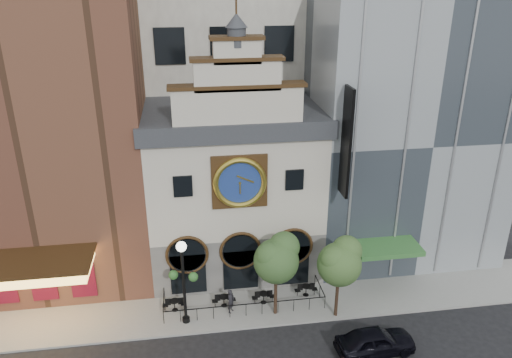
{
  "coord_description": "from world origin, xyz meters",
  "views": [
    {
      "loc": [
        -3.3,
        -25.22,
        21.07
      ],
      "look_at": [
        1.38,
        6.0,
        7.78
      ],
      "focal_mm": 35.0,
      "sensor_mm": 36.0,
      "label": 1
    }
  ],
  "objects_px": {
    "bistro_1": "(224,300)",
    "tree_right": "(340,261)",
    "pedestrian": "(231,301)",
    "tree_left": "(277,257)",
    "bistro_2": "(264,297)",
    "bistro_3": "(306,289)",
    "car_right": "(375,341)",
    "lamppost": "(183,274)",
    "bistro_0": "(175,304)"
  },
  "relations": [
    {
      "from": "bistro_0",
      "to": "tree_right",
      "type": "xyz_separation_m",
      "value": [
        10.47,
        -2.02,
        3.65
      ]
    },
    {
      "from": "bistro_2",
      "to": "car_right",
      "type": "relative_size",
      "value": 0.33
    },
    {
      "from": "lamppost",
      "to": "pedestrian",
      "type": "bearing_deg",
      "value": 29.17
    },
    {
      "from": "bistro_0",
      "to": "pedestrian",
      "type": "height_order",
      "value": "pedestrian"
    },
    {
      "from": "bistro_0",
      "to": "bistro_3",
      "type": "height_order",
      "value": "same"
    },
    {
      "from": "bistro_1",
      "to": "lamppost",
      "type": "height_order",
      "value": "lamppost"
    },
    {
      "from": "bistro_3",
      "to": "tree_right",
      "type": "height_order",
      "value": "tree_right"
    },
    {
      "from": "pedestrian",
      "to": "lamppost",
      "type": "xyz_separation_m",
      "value": [
        -2.95,
        -0.57,
        2.78
      ]
    },
    {
      "from": "bistro_3",
      "to": "tree_right",
      "type": "distance_m",
      "value": 4.58
    },
    {
      "from": "bistro_3",
      "to": "lamppost",
      "type": "height_order",
      "value": "lamppost"
    },
    {
      "from": "bistro_2",
      "to": "tree_left",
      "type": "relative_size",
      "value": 0.27
    },
    {
      "from": "bistro_2",
      "to": "bistro_3",
      "type": "height_order",
      "value": "same"
    },
    {
      "from": "tree_right",
      "to": "tree_left",
      "type": "bearing_deg",
      "value": 168.4
    },
    {
      "from": "bistro_3",
      "to": "tree_right",
      "type": "relative_size",
      "value": 0.28
    },
    {
      "from": "pedestrian",
      "to": "tree_left",
      "type": "height_order",
      "value": "tree_left"
    },
    {
      "from": "bistro_0",
      "to": "car_right",
      "type": "xyz_separation_m",
      "value": [
        11.76,
        -5.56,
        0.2
      ]
    },
    {
      "from": "bistro_1",
      "to": "tree_right",
      "type": "distance_m",
      "value": 8.31
    },
    {
      "from": "bistro_0",
      "to": "bistro_3",
      "type": "bearing_deg",
      "value": 2.13
    },
    {
      "from": "tree_left",
      "to": "tree_right",
      "type": "height_order",
      "value": "tree_left"
    },
    {
      "from": "bistro_3",
      "to": "car_right",
      "type": "xyz_separation_m",
      "value": [
        2.75,
        -5.9,
        0.2
      ]
    },
    {
      "from": "bistro_1",
      "to": "car_right",
      "type": "distance_m",
      "value": 10.14
    },
    {
      "from": "bistro_0",
      "to": "tree_right",
      "type": "bearing_deg",
      "value": -10.93
    },
    {
      "from": "bistro_1",
      "to": "bistro_0",
      "type": "bearing_deg",
      "value": 179.73
    },
    {
      "from": "bistro_1",
      "to": "bistro_2",
      "type": "xyz_separation_m",
      "value": [
        2.69,
        -0.05,
        0.0
      ]
    },
    {
      "from": "bistro_1",
      "to": "bistro_2",
      "type": "distance_m",
      "value": 2.69
    },
    {
      "from": "tree_left",
      "to": "bistro_2",
      "type": "bearing_deg",
      "value": 118.84
    },
    {
      "from": "bistro_1",
      "to": "tree_left",
      "type": "xyz_separation_m",
      "value": [
        3.33,
        -1.21,
        3.77
      ]
    },
    {
      "from": "bistro_2",
      "to": "bistro_3",
      "type": "relative_size",
      "value": 1.0
    },
    {
      "from": "bistro_2",
      "to": "tree_right",
      "type": "bearing_deg",
      "value": -23.45
    },
    {
      "from": "bistro_1",
      "to": "lamppost",
      "type": "relative_size",
      "value": 0.27
    },
    {
      "from": "tree_right",
      "to": "bistro_3",
      "type": "bearing_deg",
      "value": 121.73
    },
    {
      "from": "car_right",
      "to": "lamppost",
      "type": "relative_size",
      "value": 0.81
    },
    {
      "from": "bistro_1",
      "to": "pedestrian",
      "type": "relative_size",
      "value": 0.93
    },
    {
      "from": "lamppost",
      "to": "car_right",
      "type": "bearing_deg",
      "value": -2.96
    },
    {
      "from": "bistro_1",
      "to": "tree_right",
      "type": "xyz_separation_m",
      "value": [
        7.2,
        -2.01,
        3.65
      ]
    },
    {
      "from": "bistro_2",
      "to": "lamppost",
      "type": "height_order",
      "value": "lamppost"
    },
    {
      "from": "car_right",
      "to": "bistro_3",
      "type": "bearing_deg",
      "value": 20.74
    },
    {
      "from": "bistro_3",
      "to": "car_right",
      "type": "distance_m",
      "value": 6.51
    },
    {
      "from": "lamppost",
      "to": "tree_left",
      "type": "relative_size",
      "value": 1.02
    },
    {
      "from": "bistro_3",
      "to": "tree_left",
      "type": "bearing_deg",
      "value": -147.03
    },
    {
      "from": "car_right",
      "to": "bistro_2",
      "type": "bearing_deg",
      "value": 42.29
    },
    {
      "from": "bistro_0",
      "to": "bistro_1",
      "type": "distance_m",
      "value": 3.27
    },
    {
      "from": "bistro_1",
      "to": "bistro_3",
      "type": "distance_m",
      "value": 5.75
    },
    {
      "from": "bistro_0",
      "to": "bistro_3",
      "type": "relative_size",
      "value": 1.0
    },
    {
      "from": "car_right",
      "to": "tree_left",
      "type": "bearing_deg",
      "value": 45.72
    },
    {
      "from": "pedestrian",
      "to": "bistro_1",
      "type": "bearing_deg",
      "value": 65.77
    },
    {
      "from": "bistro_3",
      "to": "lamppost",
      "type": "bearing_deg",
      "value": -169.04
    },
    {
      "from": "bistro_0",
      "to": "lamppost",
      "type": "bearing_deg",
      "value": -60.42
    },
    {
      "from": "lamppost",
      "to": "bistro_1",
      "type": "bearing_deg",
      "value": 44.44
    },
    {
      "from": "pedestrian",
      "to": "tree_right",
      "type": "bearing_deg",
      "value": -65.59
    }
  ]
}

